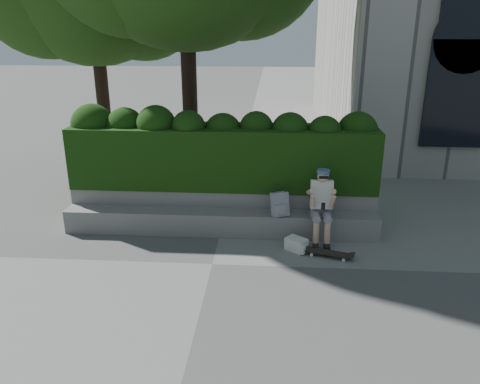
# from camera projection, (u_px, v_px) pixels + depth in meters

# --- Properties ---
(ground) EXTENTS (80.00, 80.00, 0.00)m
(ground) POSITION_uv_depth(u_px,v_px,m) (212.00, 264.00, 7.90)
(ground) COLOR slate
(ground) RESTS_ON ground
(bench_ledge) EXTENTS (6.00, 0.45, 0.45)m
(bench_ledge) POSITION_uv_depth(u_px,v_px,m) (220.00, 223.00, 9.00)
(bench_ledge) COLOR gray
(bench_ledge) RESTS_ON ground
(planter_wall) EXTENTS (6.00, 0.50, 0.75)m
(planter_wall) POSITION_uv_depth(u_px,v_px,m) (223.00, 206.00, 9.39)
(planter_wall) COLOR gray
(planter_wall) RESTS_ON ground
(hedge) EXTENTS (6.00, 1.00, 1.20)m
(hedge) POSITION_uv_depth(u_px,v_px,m) (223.00, 157.00, 9.28)
(hedge) COLOR black
(hedge) RESTS_ON planter_wall
(person) EXTENTS (0.40, 0.76, 1.38)m
(person) POSITION_uv_depth(u_px,v_px,m) (321.00, 203.00, 8.53)
(person) COLOR gray
(person) RESTS_ON ground
(skateboard) EXTENTS (0.82, 0.41, 0.08)m
(skateboard) POSITION_uv_depth(u_px,v_px,m) (328.00, 253.00, 8.14)
(skateboard) COLOR black
(skateboard) RESTS_ON ground
(backpack_plaid) EXTENTS (0.35, 0.27, 0.45)m
(backpack_plaid) POSITION_uv_depth(u_px,v_px,m) (280.00, 204.00, 8.68)
(backpack_plaid) COLOR #A4A5A8
(backpack_plaid) RESTS_ON bench_ledge
(backpack_ground) EXTENTS (0.43, 0.41, 0.23)m
(backpack_ground) POSITION_uv_depth(u_px,v_px,m) (296.00, 244.00, 8.35)
(backpack_ground) COLOR silver
(backpack_ground) RESTS_ON ground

